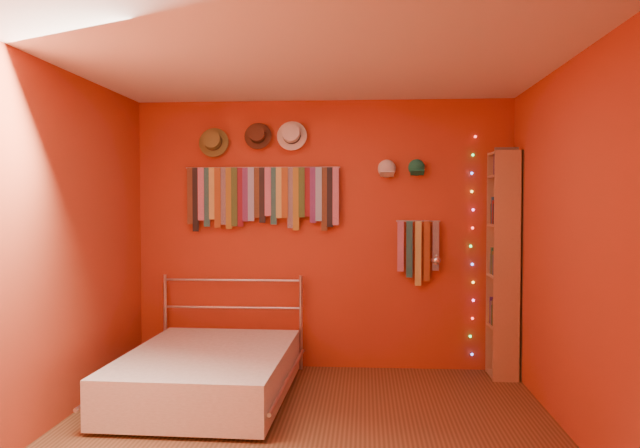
% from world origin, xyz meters
% --- Properties ---
extents(ground, '(3.50, 3.50, 0.00)m').
position_xyz_m(ground, '(0.00, 0.00, 0.00)').
color(ground, '#52331C').
rests_on(ground, ground).
extents(back_wall, '(3.50, 0.02, 2.50)m').
position_xyz_m(back_wall, '(0.00, 1.75, 1.25)').
color(back_wall, '#983018').
rests_on(back_wall, ground).
extents(right_wall, '(0.02, 3.50, 2.50)m').
position_xyz_m(right_wall, '(1.75, 0.00, 1.25)').
color(right_wall, '#983018').
rests_on(right_wall, ground).
extents(left_wall, '(0.02, 3.50, 2.50)m').
position_xyz_m(left_wall, '(-1.75, 0.00, 1.25)').
color(left_wall, '#983018').
rests_on(left_wall, ground).
extents(ceiling, '(3.50, 3.50, 0.02)m').
position_xyz_m(ceiling, '(0.00, 0.00, 2.50)').
color(ceiling, white).
rests_on(ceiling, back_wall).
extents(tie_rack, '(1.45, 0.03, 0.60)m').
position_xyz_m(tie_rack, '(-0.57, 1.68, 1.62)').
color(tie_rack, silver).
rests_on(tie_rack, back_wall).
extents(small_tie_rack, '(0.40, 0.03, 0.60)m').
position_xyz_m(small_tie_rack, '(0.88, 1.69, 1.13)').
color(small_tie_rack, silver).
rests_on(small_tie_rack, back_wall).
extents(fedora_olive, '(0.28, 0.15, 0.28)m').
position_xyz_m(fedora_olive, '(-1.02, 1.66, 2.12)').
color(fedora_olive, olive).
rests_on(fedora_olive, back_wall).
extents(fedora_brown, '(0.25, 0.14, 0.25)m').
position_xyz_m(fedora_brown, '(-0.60, 1.66, 2.18)').
color(fedora_brown, '#4D2A1B').
rests_on(fedora_brown, back_wall).
extents(fedora_white, '(0.28, 0.15, 0.27)m').
position_xyz_m(fedora_white, '(-0.28, 1.66, 2.18)').
color(fedora_white, white).
rests_on(fedora_white, back_wall).
extents(cap_white, '(0.17, 0.22, 0.17)m').
position_xyz_m(cap_white, '(0.59, 1.70, 1.86)').
color(cap_white, white).
rests_on(cap_white, back_wall).
extents(cap_green, '(0.17, 0.21, 0.17)m').
position_xyz_m(cap_green, '(0.86, 1.70, 1.87)').
color(cap_green, '#1A7554').
rests_on(cap_green, back_wall).
extents(fairy_lights, '(0.06, 0.02, 2.02)m').
position_xyz_m(fairy_lights, '(1.38, 1.71, 1.15)').
color(fairy_lights, '#FF3333').
rests_on(fairy_lights, back_wall).
extents(reading_lamp, '(0.08, 0.32, 0.10)m').
position_xyz_m(reading_lamp, '(1.02, 1.50, 1.04)').
color(reading_lamp, silver).
rests_on(reading_lamp, back_wall).
extents(bookshelf, '(0.25, 0.34, 2.00)m').
position_xyz_m(bookshelf, '(1.66, 1.53, 1.02)').
color(bookshelf, '#AB754D').
rests_on(bookshelf, ground).
extents(bed, '(1.36, 1.83, 0.87)m').
position_xyz_m(bed, '(-0.84, 0.73, 0.21)').
color(bed, silver).
rests_on(bed, ground).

